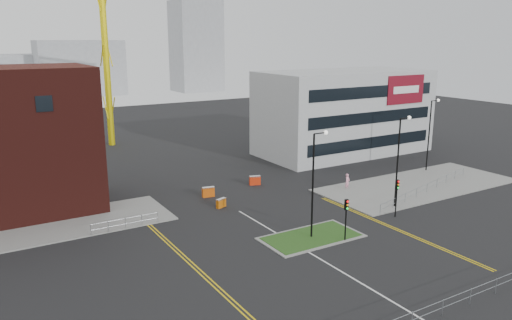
% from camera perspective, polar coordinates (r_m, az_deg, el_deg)
% --- Properties ---
extents(ground, '(200.00, 200.00, 0.00)m').
position_cam_1_polar(ground, '(36.58, 11.59, -13.44)').
color(ground, black).
rests_on(ground, ground).
extents(pavement_left, '(28.00, 8.00, 0.12)m').
position_cam_1_polar(pavement_left, '(48.51, -26.36, -7.61)').
color(pavement_left, slate).
rests_on(pavement_left, ground).
extents(pavement_right, '(24.00, 10.00, 0.12)m').
position_cam_1_polar(pavement_right, '(60.57, 18.04, -2.74)').
color(pavement_right, slate).
rests_on(pavement_right, ground).
extents(island_kerb, '(8.60, 4.60, 0.08)m').
position_cam_1_polar(island_kerb, '(43.27, 6.34, -8.76)').
color(island_kerb, slate).
rests_on(island_kerb, ground).
extents(grass_island, '(8.00, 4.00, 0.12)m').
position_cam_1_polar(grass_island, '(43.26, 6.34, -8.74)').
color(grass_island, '#214416').
rests_on(grass_island, ground).
extents(office_block, '(25.00, 12.20, 12.00)m').
position_cam_1_polar(office_block, '(74.53, 9.99, 5.41)').
color(office_block, '#A8ABAD').
rests_on(office_block, ground).
extents(streetlamp_island, '(1.46, 0.36, 9.18)m').
position_cam_1_polar(streetlamp_island, '(41.64, 6.77, -1.85)').
color(streetlamp_island, black).
rests_on(streetlamp_island, ground).
extents(streetlamp_right_near, '(1.46, 0.36, 9.18)m').
position_cam_1_polar(streetlamp_right_near, '(51.03, 16.09, 0.60)').
color(streetlamp_right_near, black).
rests_on(streetlamp_right_near, ground).
extents(streetlamp_right_far, '(1.46, 0.36, 9.18)m').
position_cam_1_polar(streetlamp_right_far, '(66.56, 19.33, 3.35)').
color(streetlamp_right_far, black).
rests_on(streetlamp_right_far, ground).
extents(traffic_light_island, '(0.28, 0.33, 3.65)m').
position_cam_1_polar(traffic_light_island, '(42.12, 10.28, -5.86)').
color(traffic_light_island, black).
rests_on(traffic_light_island, ground).
extents(traffic_light_right, '(0.28, 0.33, 3.65)m').
position_cam_1_polar(traffic_light_right, '(48.84, 15.82, -3.42)').
color(traffic_light_right, black).
rests_on(traffic_light_right, ground).
extents(railing_front, '(24.05, 0.05, 1.10)m').
position_cam_1_polar(railing_front, '(32.65, 19.05, -15.93)').
color(railing_front, gray).
rests_on(railing_front, ground).
extents(railing_left, '(6.05, 0.05, 1.10)m').
position_cam_1_polar(railing_left, '(45.94, -14.70, -6.84)').
color(railing_left, gray).
rests_on(railing_left, ground).
extents(railing_right, '(19.05, 5.05, 1.10)m').
position_cam_1_polar(railing_right, '(57.73, 18.97, -2.87)').
color(railing_right, gray).
rests_on(railing_right, ground).
extents(centre_line, '(0.15, 30.00, 0.01)m').
position_cam_1_polar(centre_line, '(37.90, 9.50, -12.32)').
color(centre_line, silver).
rests_on(centre_line, ground).
extents(yellow_left_a, '(0.12, 24.00, 0.01)m').
position_cam_1_polar(yellow_left_a, '(39.79, -8.43, -10.96)').
color(yellow_left_a, gold).
rests_on(yellow_left_a, ground).
extents(yellow_left_b, '(0.12, 24.00, 0.01)m').
position_cam_1_polar(yellow_left_b, '(39.90, -8.03, -10.88)').
color(yellow_left_b, gold).
rests_on(yellow_left_b, ground).
extents(yellow_right_a, '(0.12, 20.00, 0.01)m').
position_cam_1_polar(yellow_right_a, '(46.64, 15.26, -7.52)').
color(yellow_right_a, gold).
rests_on(yellow_right_a, ground).
extents(yellow_right_b, '(0.12, 20.00, 0.01)m').
position_cam_1_polar(yellow_right_b, '(46.85, 15.52, -7.45)').
color(yellow_right_b, gold).
rests_on(yellow_right_b, ground).
extents(skyline_b, '(24.00, 12.00, 16.00)m').
position_cam_1_polar(skyline_b, '(157.20, -19.43, 9.86)').
color(skyline_b, gray).
rests_on(skyline_b, ground).
extents(skyline_c, '(14.00, 12.00, 28.00)m').
position_cam_1_polar(skyline_c, '(163.22, -6.85, 12.76)').
color(skyline_c, gray).
rests_on(skyline_c, ground).
extents(skyline_d, '(30.00, 12.00, 12.00)m').
position_cam_1_polar(skyline_d, '(164.54, -26.31, 8.67)').
color(skyline_d, gray).
rests_on(skyline_d, ground).
extents(pedestrian, '(0.77, 0.62, 1.83)m').
position_cam_1_polar(pedestrian, '(56.81, 10.40, -2.45)').
color(pedestrian, '#F9A1BB').
rests_on(pedestrian, ground).
extents(barrier_left, '(1.16, 0.71, 0.93)m').
position_cam_1_polar(barrier_left, '(50.29, -4.01, -4.88)').
color(barrier_left, '#C55A0A').
rests_on(barrier_left, ground).
extents(barrier_mid, '(1.36, 0.64, 1.10)m').
position_cam_1_polar(barrier_mid, '(53.66, -5.47, -3.61)').
color(barrier_mid, '#CC4E0B').
rests_on(barrier_mid, ground).
extents(barrier_right, '(1.34, 0.77, 1.07)m').
position_cam_1_polar(barrier_right, '(57.73, -0.13, -2.30)').
color(barrier_right, red).
rests_on(barrier_right, ground).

